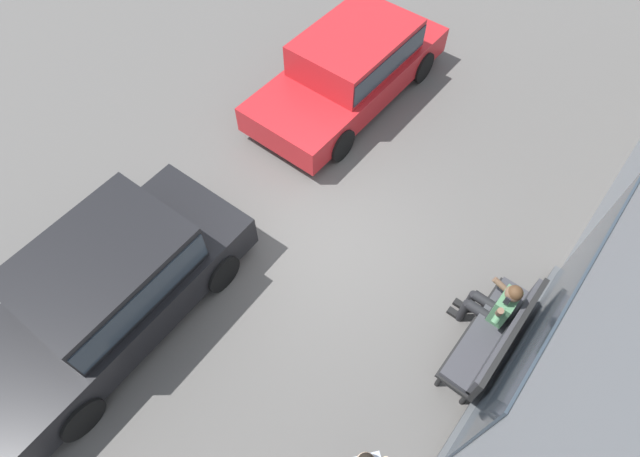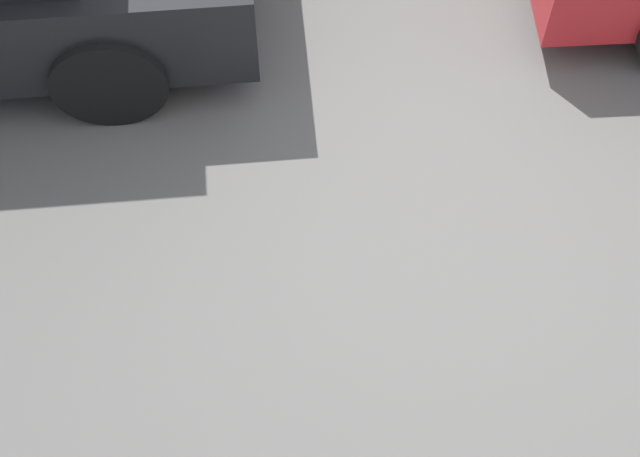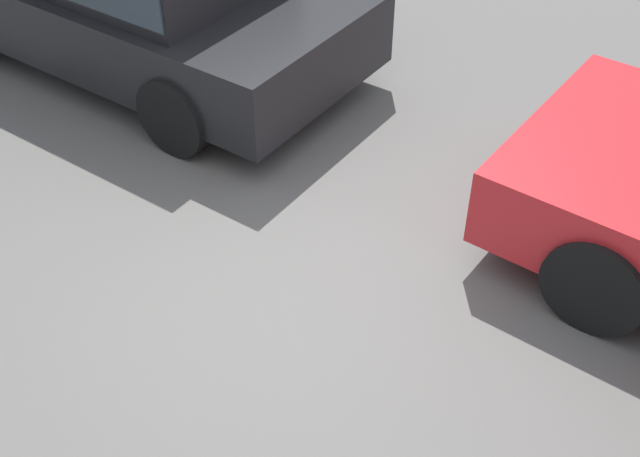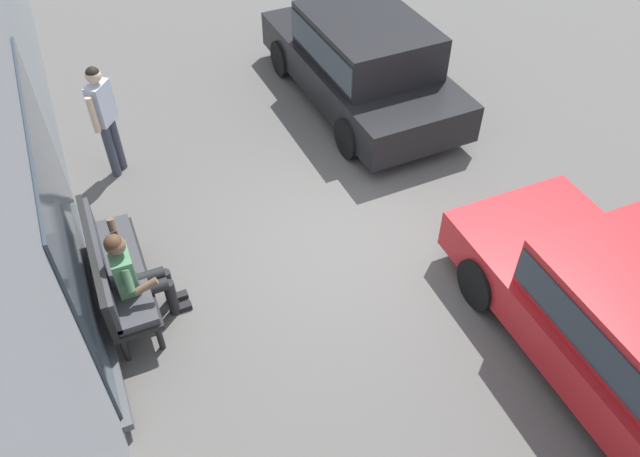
{
  "view_description": "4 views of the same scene",
  "coord_description": "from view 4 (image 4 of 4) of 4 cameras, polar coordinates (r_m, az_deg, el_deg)",
  "views": [
    {
      "loc": [
        3.54,
        2.6,
        6.99
      ],
      "look_at": [
        0.44,
        0.12,
        0.99
      ],
      "focal_mm": 28.0,
      "sensor_mm": 36.0,
      "label": 1
    },
    {
      "loc": [
        0.72,
        2.6,
        4.43
      ],
      "look_at": [
        0.6,
        0.49,
        0.84
      ],
      "focal_mm": 55.0,
      "sensor_mm": 36.0,
      "label": 2
    },
    {
      "loc": [
        -2.26,
        2.6,
        3.58
      ],
      "look_at": [
        -0.44,
        0.16,
        0.96
      ],
      "focal_mm": 45.0,
      "sensor_mm": 36.0,
      "label": 3
    },
    {
      "loc": [
        -5.23,
        2.6,
        5.89
      ],
      "look_at": [
        -0.43,
        0.53,
        0.8
      ],
      "focal_mm": 35.0,
      "sensor_mm": 36.0,
      "label": 4
    }
  ],
  "objects": [
    {
      "name": "pedestrian_standing",
      "position": [
        9.26,
        -19.15,
        9.96
      ],
      "size": [
        0.45,
        0.38,
        1.73
      ],
      "color": "#383D4C",
      "rests_on": "ground_plane"
    },
    {
      "name": "bench",
      "position": [
        7.52,
        -18.47,
        -3.53
      ],
      "size": [
        1.85,
        0.55,
        1.02
      ],
      "color": "black",
      "rests_on": "ground_plane"
    },
    {
      "name": "person_on_phone",
      "position": [
        7.21,
        -16.57,
        -4.04
      ],
      "size": [
        0.73,
        0.74,
        1.35
      ],
      "color": "black",
      "rests_on": "ground_plane"
    },
    {
      "name": "parked_car_mid",
      "position": [
        10.5,
        3.96,
        15.3
      ],
      "size": [
        4.3,
        2.03,
        1.52
      ],
      "color": "black",
      "rests_on": "ground_plane"
    },
    {
      "name": "ground_plane",
      "position": [
        8.3,
        2.22,
        -1.02
      ],
      "size": [
        60.0,
        60.0,
        0.0
      ],
      "primitive_type": "plane",
      "color": "#565451"
    },
    {
      "name": "parked_car_near",
      "position": [
        7.15,
        27.14,
        -8.24
      ],
      "size": [
        4.43,
        1.9,
        1.39
      ],
      "color": "red",
      "rests_on": "ground_plane"
    }
  ]
}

